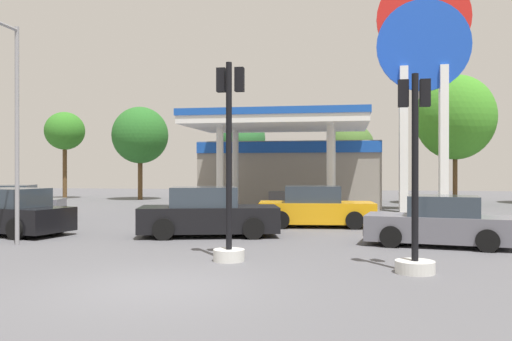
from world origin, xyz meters
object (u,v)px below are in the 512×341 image
Objects in this scene: traffic_signal_1 at (229,187)px; tree_2 at (241,139)px; car_5 at (9,214)px; traffic_signal_0 at (415,205)px; car_0 at (316,208)px; corner_streetlamp at (12,111)px; station_pole_sign at (423,59)px; car_2 at (439,223)px; tree_3 at (350,146)px; tree_1 at (140,135)px; car_3 at (208,214)px; tree_0 at (65,132)px; car_1 at (11,204)px; tree_4 at (455,117)px.

tree_2 is (-4.34, 23.12, 2.49)m from traffic_signal_1.
traffic_signal_0 is (12.39, -4.34, 0.73)m from car_5.
corner_streetlamp is at bearing -141.32° from car_0.
station_pole_sign is 2.87× the size of car_2.
tree_3 is at bearing 84.96° from car_0.
tree_1 is 1.12× the size of tree_2.
car_3 is 0.75× the size of tree_0.
car_1 is 16.96m from tree_2.
car_2 is 18.78m from tree_4.
tree_0 is 1.21× the size of tree_3.
car_5 is 19.87m from tree_1.
traffic_signal_1 is at bearing -10.82° from corner_streetlamp.
car_3 reaches higher than car_2.
station_pole_sign reaches higher than tree_1.
station_pole_sign reaches higher than tree_4.
station_pole_sign is 19.32m from corner_streetlamp.
tree_2 is (13.08, 0.02, -0.66)m from tree_0.
station_pole_sign is 13.64m from car_2.
car_0 is 4.69m from car_3.
station_pole_sign is at bearing 37.67° from car_5.
car_0 is 16.87m from tree_2.
traffic_signal_0 is at bearing -70.47° from tree_2.
car_0 is 5.73m from car_2.
tree_4 is 25.38m from corner_streetlamp.
station_pole_sign reaches higher than tree_3.
corner_streetlamp is at bearing -95.66° from tree_2.
car_1 is (-12.87, 0.34, -0.02)m from car_0.
traffic_signal_0 is at bearing -47.90° from tree_0.
tree_1 is 0.83× the size of tree_4.
car_2 is 13.56m from car_5.
car_3 is 20.51m from tree_4.
car_3 is at bearing -103.70° from tree_3.
station_pole_sign is 2.56× the size of traffic_signal_1.
traffic_signal_0 is 0.53× the size of tree_4.
tree_0 is 24.45m from corner_streetlamp.
tree_3 is 24.05m from corner_streetlamp.
traffic_signal_1 is 0.72× the size of tree_1.
station_pole_sign reaches higher than traffic_signal_0.
tree_3 is at bearing 76.30° from car_3.
corner_streetlamp is at bearing -54.98° from car_1.
car_3 is at bearing -133.92° from car_0.
car_1 is 0.57× the size of tree_4.
station_pole_sign reaches higher than car_2.
traffic_signal_0 is 25.47m from tree_2.
car_1 is 15.27m from tree_1.
tree_3 is 6.80m from tree_4.
tree_2 is (7.19, 0.29, -0.30)m from tree_1.
corner_streetlamp is (-15.70, -19.89, -1.49)m from tree_4.
tree_0 is at bearing 132.10° from traffic_signal_0.
tree_4 is (5.07, 21.87, 3.85)m from traffic_signal_0.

